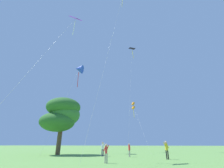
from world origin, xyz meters
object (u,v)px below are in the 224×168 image
(kite_black_large, at_px, (132,52))
(person_in_red_shirt, at_px, (106,151))
(tree_left_oak, at_px, (62,115))
(person_near_tree, at_px, (166,148))
(kite_orange_box, at_px, (133,106))
(kite_purple_streamer, at_px, (74,22))
(person_child_small, at_px, (103,148))
(kite_blue_delta, at_px, (79,69))
(person_in_blue_jacket, at_px, (129,149))

(kite_black_large, bearing_deg, person_in_red_shirt, -91.85)
(person_in_red_shirt, relative_size, tree_left_oak, 0.17)
(person_near_tree, bearing_deg, kite_orange_box, 107.60)
(kite_orange_box, distance_m, kite_purple_streamer, 21.68)
(kite_black_large, height_order, person_child_small, kite_black_large)
(person_child_small, xyz_separation_m, person_in_red_shirt, (2.67, -7.55, -0.16))
(kite_black_large, relative_size, person_in_red_shirt, 18.18)
(person_near_tree, bearing_deg, kite_black_large, 104.75)
(kite_blue_delta, bearing_deg, person_in_blue_jacket, -27.94)
(kite_orange_box, xyz_separation_m, kite_purple_streamer, (-5.69, -19.37, 7.91))
(kite_orange_box, distance_m, kite_black_large, 15.99)
(person_in_red_shirt, bearing_deg, kite_black_large, 88.15)
(person_near_tree, height_order, tree_left_oak, tree_left_oak)
(kite_black_large, height_order, tree_left_oak, kite_black_large)
(person_child_small, xyz_separation_m, tree_left_oak, (-7.56, 1.20, 5.00))
(kite_purple_streamer, height_order, person_in_red_shirt, kite_purple_streamer)
(person_near_tree, distance_m, person_in_red_shirt, 7.28)
(person_near_tree, xyz_separation_m, person_in_blue_jacket, (-4.40, 2.57, -0.14))
(person_in_blue_jacket, bearing_deg, tree_left_oak, 173.59)
(person_in_blue_jacket, xyz_separation_m, tree_left_oak, (-11.19, 1.26, 5.13))
(kite_orange_box, height_order, person_in_red_shirt, kite_orange_box)
(kite_orange_box, bearing_deg, person_near_tree, -72.40)
(kite_purple_streamer, relative_size, person_child_small, 10.67)
(kite_blue_delta, distance_m, person_child_small, 18.70)
(person_near_tree, xyz_separation_m, tree_left_oak, (-15.59, 3.83, 4.99))
(kite_orange_box, bearing_deg, kite_blue_delta, -147.77)
(person_in_red_shirt, relative_size, person_in_blue_jacket, 0.97)
(kite_black_large, bearing_deg, kite_orange_box, -97.17)
(person_child_small, relative_size, person_near_tree, 1.00)
(person_in_red_shirt, height_order, tree_left_oak, tree_left_oak)
(tree_left_oak, bearing_deg, person_in_blue_jacket, -6.41)
(person_near_tree, bearing_deg, tree_left_oak, 166.21)
(kite_blue_delta, distance_m, kite_orange_box, 14.83)
(kite_black_large, distance_m, person_in_red_shirt, 33.32)
(kite_black_large, height_order, person_near_tree, kite_black_large)
(tree_left_oak, bearing_deg, kite_black_large, 51.51)
(kite_purple_streamer, distance_m, person_near_tree, 19.93)
(person_near_tree, relative_size, person_in_red_shirt, 1.18)
(person_near_tree, bearing_deg, kite_blue_delta, 151.39)
(kite_blue_delta, bearing_deg, kite_black_large, 38.92)
(kite_black_large, distance_m, person_near_tree, 30.42)
(kite_blue_delta, height_order, person_in_red_shirt, kite_blue_delta)
(tree_left_oak, bearing_deg, kite_purple_streamer, -57.12)
(person_in_blue_jacket, bearing_deg, person_near_tree, -30.29)
(kite_purple_streamer, relative_size, tree_left_oak, 2.16)
(kite_blue_delta, bearing_deg, person_in_red_shirt, -52.41)
(kite_orange_box, distance_m, tree_left_oak, 16.19)
(kite_blue_delta, height_order, kite_orange_box, kite_blue_delta)
(person_in_red_shirt, bearing_deg, kite_orange_box, 88.71)
(kite_orange_box, distance_m, person_in_blue_jacket, 15.54)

